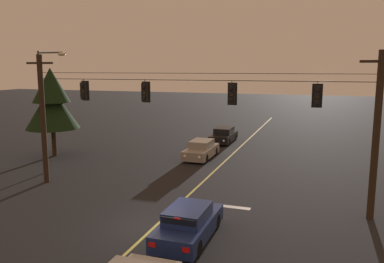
% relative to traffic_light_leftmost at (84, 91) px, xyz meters
% --- Properties ---
extents(ground_plane, '(180.00, 180.00, 0.00)m').
position_rel_traffic_light_leftmost_xyz_m(ground_plane, '(6.12, -4.22, -5.63)').
color(ground_plane, black).
extents(lane_centre_stripe, '(0.14, 60.00, 0.01)m').
position_rel_traffic_light_leftmost_xyz_m(lane_centre_stripe, '(6.12, 6.02, -5.62)').
color(lane_centre_stripe, '#D1C64C').
rests_on(lane_centre_stripe, ground).
extents(stop_bar_paint, '(3.40, 0.36, 0.01)m').
position_rel_traffic_light_leftmost_xyz_m(stop_bar_paint, '(8.02, -0.58, -5.62)').
color(stop_bar_paint, silver).
rests_on(stop_bar_paint, ground).
extents(signal_span_assembly, '(19.93, 0.32, 7.68)m').
position_rel_traffic_light_leftmost_xyz_m(signal_span_assembly, '(6.12, 0.02, -1.63)').
color(signal_span_assembly, '#2D2116').
rests_on(signal_span_assembly, ground).
extents(traffic_light_leftmost, '(0.48, 0.41, 1.22)m').
position_rel_traffic_light_leftmost_xyz_m(traffic_light_leftmost, '(0.00, 0.00, 0.00)').
color(traffic_light_leftmost, black).
extents(traffic_light_left_inner, '(0.48, 0.41, 1.22)m').
position_rel_traffic_light_leftmost_xyz_m(traffic_light_left_inner, '(3.80, 0.00, 0.00)').
color(traffic_light_left_inner, black).
extents(traffic_light_centre, '(0.48, 0.41, 1.22)m').
position_rel_traffic_light_leftmost_xyz_m(traffic_light_centre, '(8.54, 0.00, 0.00)').
color(traffic_light_centre, black).
extents(traffic_light_right_inner, '(0.48, 0.41, 1.22)m').
position_rel_traffic_light_leftmost_xyz_m(traffic_light_right_inner, '(12.57, 0.00, 0.00)').
color(traffic_light_right_inner, black).
extents(car_waiting_near_lane, '(1.80, 4.33, 1.39)m').
position_rel_traffic_light_leftmost_xyz_m(car_waiting_near_lane, '(7.93, -4.74, -4.98)').
color(car_waiting_near_lane, navy).
rests_on(car_waiting_near_lane, ground).
extents(car_oncoming_lead, '(1.80, 4.42, 1.39)m').
position_rel_traffic_light_leftmost_xyz_m(car_oncoming_lead, '(4.10, 9.14, -4.98)').
color(car_oncoming_lead, gray).
rests_on(car_oncoming_lead, ground).
extents(car_oncoming_trailing, '(1.80, 4.42, 1.39)m').
position_rel_traffic_light_leftmost_xyz_m(car_oncoming_trailing, '(4.19, 15.95, -4.98)').
color(car_oncoming_trailing, black).
rests_on(car_oncoming_trailing, ground).
extents(street_lamp_corner, '(2.11, 0.30, 7.97)m').
position_rel_traffic_light_leftmost_xyz_m(street_lamp_corner, '(-4.09, 1.72, -0.84)').
color(street_lamp_corner, '#4C4F54').
rests_on(street_lamp_corner, ground).
extents(tree_verge_near, '(4.11, 4.11, 6.93)m').
position_rel_traffic_light_leftmost_xyz_m(tree_verge_near, '(-7.14, 6.13, -1.30)').
color(tree_verge_near, '#332316').
rests_on(tree_verge_near, ground).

